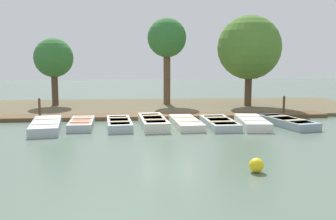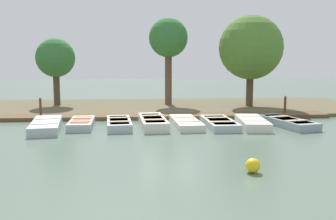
% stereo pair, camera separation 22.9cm
% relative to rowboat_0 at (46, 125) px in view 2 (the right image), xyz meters
% --- Properties ---
extents(ground_plane, '(80.00, 80.00, 0.00)m').
position_rel_rowboat_0_xyz_m(ground_plane, '(-1.47, 5.23, -0.19)').
color(ground_plane, '#566B5B').
extents(shore_bank, '(8.00, 24.00, 0.17)m').
position_rel_rowboat_0_xyz_m(shore_bank, '(-6.47, 5.23, -0.10)').
color(shore_bank, brown).
rests_on(shore_bank, ground_plane).
extents(dock_walkway, '(1.43, 16.19, 0.18)m').
position_rel_rowboat_0_xyz_m(dock_walkway, '(-2.79, 5.23, -0.10)').
color(dock_walkway, brown).
rests_on(dock_walkway, ground_plane).
extents(rowboat_0, '(3.61, 1.63, 0.38)m').
position_rel_rowboat_0_xyz_m(rowboat_0, '(0.00, 0.00, 0.00)').
color(rowboat_0, '#B2BCC1').
rests_on(rowboat_0, ground_plane).
extents(rowboat_1, '(2.67, 1.11, 0.34)m').
position_rel_rowboat_0_xyz_m(rowboat_1, '(-0.47, 1.38, -0.02)').
color(rowboat_1, '#B2BCC1').
rests_on(rowboat_1, ground_plane).
extents(rowboat_2, '(2.93, 1.23, 0.36)m').
position_rel_rowboat_0_xyz_m(rowboat_2, '(-0.27, 2.99, -0.01)').
color(rowboat_2, '#B2BCC1').
rests_on(rowboat_2, ground_plane).
extents(rowboat_3, '(3.25, 1.24, 0.42)m').
position_rel_rowboat_0_xyz_m(rowboat_3, '(-0.30, 4.45, 0.02)').
color(rowboat_3, silver).
rests_on(rowboat_3, ground_plane).
extents(rowboat_4, '(3.21, 1.20, 0.33)m').
position_rel_rowboat_0_xyz_m(rowboat_4, '(-0.33, 5.89, -0.03)').
color(rowboat_4, silver).
rests_on(rowboat_4, ground_plane).
extents(rowboat_5, '(3.06, 1.22, 0.33)m').
position_rel_rowboat_0_xyz_m(rowboat_5, '(-0.11, 7.33, -0.03)').
color(rowboat_5, '#B2BCC1').
rests_on(rowboat_5, ground_plane).
extents(rowboat_6, '(3.12, 1.38, 0.38)m').
position_rel_rowboat_0_xyz_m(rowboat_6, '(0.02, 8.74, 0.00)').
color(rowboat_6, silver).
rests_on(rowboat_6, ground_plane).
extents(rowboat_7, '(3.38, 1.81, 0.35)m').
position_rel_rowboat_0_xyz_m(rowboat_7, '(-0.07, 10.32, -0.02)').
color(rowboat_7, '#8C9EA8').
rests_on(rowboat_7, ground_plane).
extents(mooring_post_near, '(0.12, 0.12, 1.04)m').
position_rel_rowboat_0_xyz_m(mooring_post_near, '(-2.94, -0.96, 0.34)').
color(mooring_post_near, brown).
rests_on(mooring_post_near, ground_plane).
extents(mooring_post_far, '(0.12, 0.12, 1.04)m').
position_rel_rowboat_0_xyz_m(mooring_post_far, '(-2.94, 11.38, 0.34)').
color(mooring_post_far, brown).
rests_on(mooring_post_far, ground_plane).
extents(buoy, '(0.38, 0.38, 0.38)m').
position_rel_rowboat_0_xyz_m(buoy, '(6.59, 6.74, 0.00)').
color(buoy, yellow).
rests_on(buoy, ground_plane).
extents(park_tree_far_left, '(2.31, 2.31, 4.17)m').
position_rel_rowboat_0_xyz_m(park_tree_far_left, '(-7.29, -1.09, 2.77)').
color(park_tree_far_left, '#4C3828').
rests_on(park_tree_far_left, ground_plane).
extents(park_tree_left, '(2.36, 2.36, 5.39)m').
position_rel_rowboat_0_xyz_m(park_tree_left, '(-7.19, 5.67, 3.91)').
color(park_tree_left, brown).
rests_on(park_tree_left, ground_plane).
extents(park_tree_center, '(3.71, 3.71, 5.46)m').
position_rel_rowboat_0_xyz_m(park_tree_center, '(-5.87, 10.37, 3.39)').
color(park_tree_center, '#4C3828').
rests_on(park_tree_center, ground_plane).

